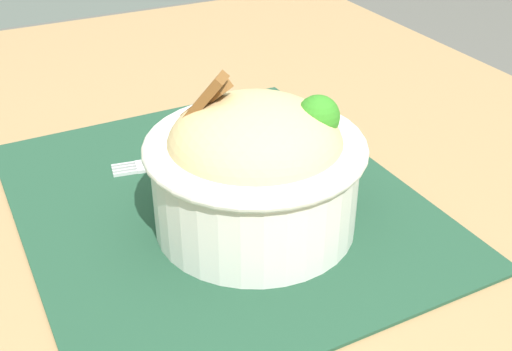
% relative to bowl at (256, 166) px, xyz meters
% --- Properties ---
extents(table, '(1.26, 0.94, 0.73)m').
position_rel_bowl_xyz_m(table, '(0.03, 0.00, -0.12)').
color(table, '#99754C').
rests_on(table, ground_plane).
extents(placemat, '(0.42, 0.36, 0.00)m').
position_rel_bowl_xyz_m(placemat, '(0.05, 0.02, -0.06)').
color(placemat, '#1E422D').
rests_on(placemat, table).
extents(bowl, '(0.21, 0.21, 0.14)m').
position_rel_bowl_xyz_m(bowl, '(0.00, 0.00, 0.00)').
color(bowl, silver).
rests_on(bowl, placemat).
extents(fork, '(0.04, 0.13, 0.00)m').
position_rel_bowl_xyz_m(fork, '(0.13, 0.03, -0.06)').
color(fork, '#B8B8B8').
rests_on(fork, placemat).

